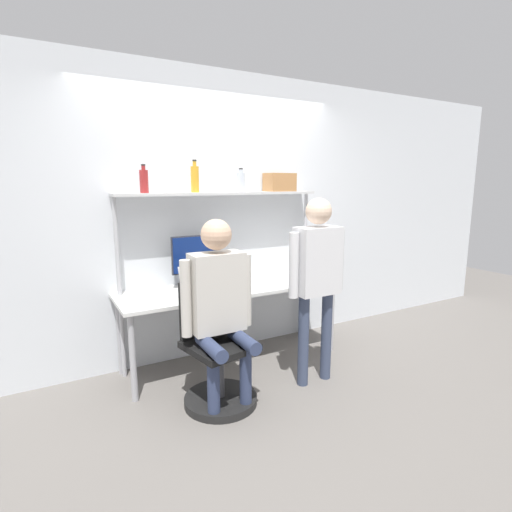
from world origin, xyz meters
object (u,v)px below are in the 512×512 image
(cell_phone, at_px, (229,289))
(storage_box, at_px, (280,182))
(office_chair, at_px, (217,366))
(bottle_clear, at_px, (241,182))
(bottle_amber, at_px, (195,179))
(laptop, at_px, (200,286))
(monitor, at_px, (197,259))
(person_seated, at_px, (219,298))
(person_standing, at_px, (317,269))
(bottle_red, at_px, (144,181))

(cell_phone, xyz_separation_m, storage_box, (0.71, 0.29, 0.94))
(office_chair, distance_m, bottle_clear, 1.70)
(bottle_clear, height_order, storage_box, bottle_clear)
(storage_box, bearing_deg, cell_phone, -157.53)
(bottle_amber, bearing_deg, cell_phone, -58.38)
(laptop, bearing_deg, cell_phone, -4.07)
(cell_phone, bearing_deg, monitor, 129.93)
(laptop, relative_size, person_seated, 0.23)
(laptop, bearing_deg, monitor, 75.60)
(monitor, height_order, person_standing, person_standing)
(office_chair, relative_size, storage_box, 3.40)
(person_standing, relative_size, bottle_amber, 5.47)
(person_standing, height_order, storage_box, storage_box)
(laptop, relative_size, bottle_red, 1.41)
(monitor, height_order, cell_phone, monitor)
(bottle_amber, bearing_deg, person_seated, -99.95)
(person_seated, xyz_separation_m, storage_box, (1.03, 0.82, 0.83))
(monitor, relative_size, cell_phone, 3.17)
(office_chair, xyz_separation_m, bottle_red, (-0.30, 0.77, 1.39))
(bottle_amber, bearing_deg, person_standing, -51.40)
(person_seated, xyz_separation_m, bottle_amber, (0.14, 0.82, 0.86))
(person_standing, height_order, bottle_clear, bottle_clear)
(person_standing, distance_m, bottle_red, 1.61)
(bottle_clear, bearing_deg, office_chair, -128.23)
(person_seated, height_order, person_standing, person_standing)
(office_chair, bearing_deg, laptop, 81.85)
(person_standing, bearing_deg, laptop, 142.31)
(monitor, relative_size, bottle_amber, 1.67)
(office_chair, distance_m, bottle_red, 1.62)
(monitor, height_order, storage_box, storage_box)
(monitor, relative_size, person_seated, 0.33)
(bottle_amber, bearing_deg, laptop, -106.30)
(cell_phone, xyz_separation_m, office_chair, (-0.33, -0.48, -0.45))
(person_seated, height_order, bottle_amber, bottle_amber)
(office_chair, bearing_deg, person_standing, -6.94)
(bottle_clear, bearing_deg, person_seated, -126.27)
(person_standing, bearing_deg, bottle_clear, 105.47)
(monitor, relative_size, office_chair, 0.50)
(cell_phone, distance_m, person_seated, 0.63)
(person_seated, bearing_deg, laptop, 83.35)
(person_standing, bearing_deg, office_chair, 173.06)
(bottle_clear, height_order, bottle_red, bottle_red)
(monitor, bearing_deg, cell_phone, -50.07)
(bottle_clear, distance_m, storage_box, 0.43)
(bottle_clear, bearing_deg, monitor, -174.01)
(monitor, xyz_separation_m, person_seated, (-0.12, -0.77, -0.15))
(laptop, relative_size, storage_box, 1.20)
(monitor, relative_size, laptop, 1.42)
(office_chair, relative_size, person_standing, 0.61)
(bottle_red, relative_size, storage_box, 0.85)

